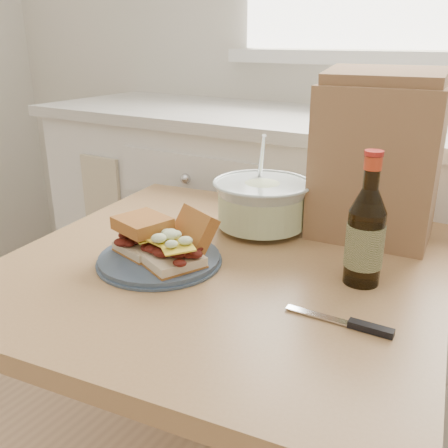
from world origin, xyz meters
The scene contains 9 objects.
cabinet_run centered at (0.00, 1.70, 0.47)m, with size 2.50×0.64×0.94m.
dining_table centered at (-0.06, 0.92, 0.63)m, with size 1.00×1.00×0.74m.
plate centered at (-0.17, 0.83, 0.75)m, with size 0.26×0.26×0.02m, color #3B4B60.
sandwich_left centered at (-0.21, 0.83, 0.80)m, with size 0.13×0.12×0.08m.
sandwich_right centered at (-0.12, 0.84, 0.79)m, with size 0.15×0.19×0.10m.
coleslaw_bowl centered at (-0.08, 1.12, 0.81)m, with size 0.24×0.24×0.24m.
beer_bottle centered at (0.22, 0.97, 0.84)m, with size 0.07×0.07×0.26m.
knife centered at (0.26, 0.80, 0.75)m, with size 0.18×0.02×0.01m.
paper_bag centered at (0.16, 1.21, 0.92)m, with size 0.27×0.18×0.35m, color #946B47.
Camera 1 is at (0.45, 0.09, 1.19)m, focal length 40.00 mm.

